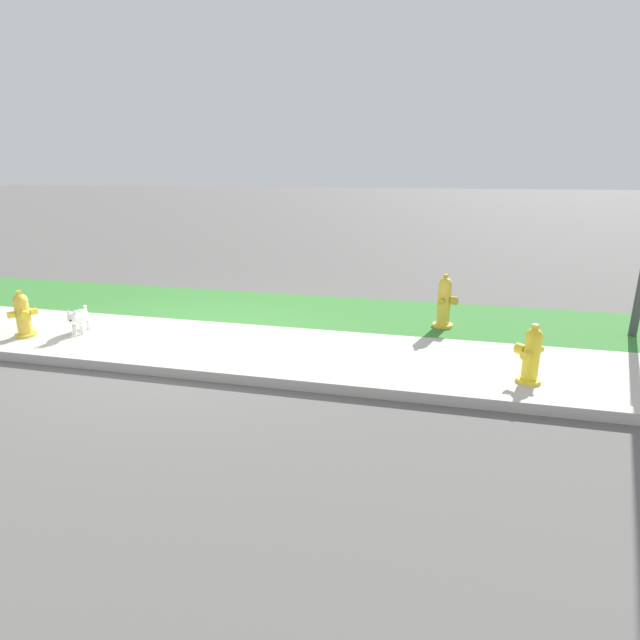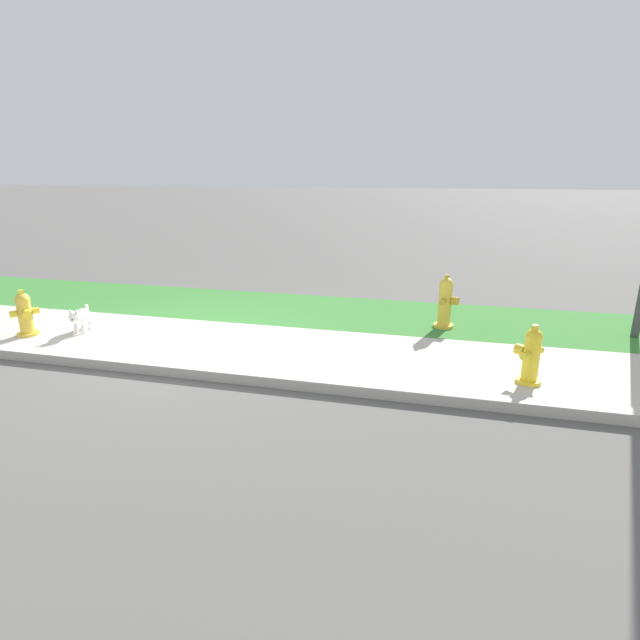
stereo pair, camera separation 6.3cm
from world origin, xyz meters
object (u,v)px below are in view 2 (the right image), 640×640
object	(u,v)px
fire_hydrant_at_driveway	(25,314)
fire_hydrant_mid_block	(445,302)
fire_hydrant_across_street	(531,356)
small_white_dog	(80,317)

from	to	relation	value
fire_hydrant_at_driveway	fire_hydrant_mid_block	bearing A→B (deg)	143.64
fire_hydrant_at_driveway	fire_hydrant_across_street	world-z (taller)	fire_hydrant_across_street
fire_hydrant_at_driveway	small_white_dog	distance (m)	0.72
fire_hydrant_mid_block	small_white_dog	distance (m)	5.31
fire_hydrant_at_driveway	small_white_dog	size ratio (longest dim) A/B	1.31
fire_hydrant_at_driveway	small_white_dog	xyz separation A→B (m)	(0.65, 0.30, -0.08)
fire_hydrant_at_driveway	small_white_dog	world-z (taller)	fire_hydrant_at_driveway
fire_hydrant_across_street	fire_hydrant_mid_block	bearing A→B (deg)	64.27
fire_hydrant_mid_block	small_white_dog	size ratio (longest dim) A/B	1.58
fire_hydrant_across_street	small_white_dog	size ratio (longest dim) A/B	1.33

